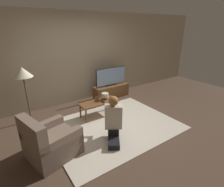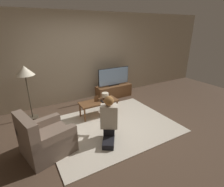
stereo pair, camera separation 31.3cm
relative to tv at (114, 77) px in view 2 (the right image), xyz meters
name	(u,v)px [view 2 (the right image)]	position (x,y,z in m)	size (l,w,h in m)	color
ground_plane	(112,126)	(-0.96, -1.53, -0.70)	(10.00, 10.00, 0.00)	brown
wall_back	(79,58)	(-0.96, 0.40, 0.60)	(10.00, 0.06, 2.60)	tan
rug	(112,126)	(-0.96, -1.53, -0.69)	(2.84, 2.17, 0.02)	beige
tv_stand	(114,91)	(0.00, 0.00, -0.49)	(1.16, 0.38, 0.40)	brown
tv	(114,77)	(0.00, 0.00, 0.00)	(1.08, 0.08, 0.57)	black
coffee_table	(99,103)	(-0.97, -0.89, -0.34)	(0.99, 0.40, 0.40)	brown
floor_lamp	(25,74)	(-2.50, -0.17, 0.46)	(0.43, 0.43, 1.34)	#4C4233
armchair	(46,140)	(-2.45, -1.73, -0.42)	(0.96, 0.91, 0.84)	#7A6656
person_kneeling	(109,119)	(-1.25, -1.93, -0.23)	(0.65, 0.82, 0.94)	black
picture_frame	(96,99)	(-1.03, -0.87, -0.22)	(0.11, 0.01, 0.15)	brown
table_lamp	(105,95)	(-0.76, -0.84, -0.20)	(0.18, 0.18, 0.17)	#4C3823
remote	(102,101)	(-0.91, -0.97, -0.29)	(0.04, 0.15, 0.02)	black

